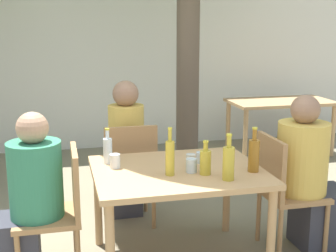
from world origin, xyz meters
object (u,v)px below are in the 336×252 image
oil_cruet_3 (229,162)px  drinking_glass_1 (191,165)px  water_bottle_0 (108,150)px  oil_cruet_4 (205,161)px  oil_cruet_2 (170,157)px  person_seated_1 (310,180)px  amber_bottle_1 (254,154)px  patio_chair_0 (60,206)px  patio_chair_2 (129,168)px  drinking_glass_0 (191,160)px  drinking_glass_2 (115,161)px  dining_table_back (280,107)px  dining_table_front (178,180)px  patio_chair_1 (283,186)px  person_seated_0 (24,208)px  person_seated_2 (125,156)px  drinking_glass_3 (200,158)px

oil_cruet_3 → drinking_glass_1: 0.30m
water_bottle_0 → oil_cruet_4: size_ratio=1.11×
water_bottle_0 → oil_cruet_2: oil_cruet_2 is taller
person_seated_1 → amber_bottle_1: person_seated_1 is taller
patio_chair_0 → water_bottle_0: (0.36, 0.25, 0.31)m
water_bottle_0 → patio_chair_2: bearing=63.7°
oil_cruet_2 → oil_cruet_4: oil_cruet_2 is taller
drinking_glass_0 → drinking_glass_1: drinking_glass_1 is taller
oil_cruet_4 → drinking_glass_2: oil_cruet_4 is taller
oil_cruet_4 → drinking_glass_0: bearing=104.3°
drinking_glass_0 → amber_bottle_1: bearing=-27.8°
patio_chair_0 → amber_bottle_1: 1.39m
drinking_glass_1 → dining_table_back: bearing=52.8°
dining_table_front → drinking_glass_2: (-0.43, 0.13, 0.13)m
dining_table_back → amber_bottle_1: bearing=-120.1°
drinking_glass_1 → patio_chair_1: bearing=6.9°
person_seated_1 → dining_table_back: bearing=-21.8°
oil_cruet_2 → person_seated_0: bearing=173.2°
dining_table_back → person_seated_2: size_ratio=1.07×
patio_chair_1 → person_seated_1: 0.23m
patio_chair_0 → amber_bottle_1: amber_bottle_1 is taller
person_seated_1 → oil_cruet_4: person_seated_1 is taller
water_bottle_0 → oil_cruet_2: (0.38, -0.37, 0.03)m
person_seated_2 → oil_cruet_4: (0.40, -1.11, 0.25)m
oil_cruet_3 → drinking_glass_0: bearing=115.6°
dining_table_back → oil_cruet_4: (-1.94, -2.72, 0.18)m
person_seated_0 → oil_cruet_2: 1.04m
drinking_glass_3 → drinking_glass_2: bearing=176.8°
person_seated_0 → person_seated_2: bearing=139.0°
dining_table_back → oil_cruet_4: size_ratio=5.67×
oil_cruet_2 → drinking_glass_1: bearing=9.0°
water_bottle_0 → patio_chair_1: bearing=-11.1°
person_seated_2 → patio_chair_1: bearing=138.4°
dining_table_back → person_seated_1: (-1.03, -2.56, -0.08)m
patio_chair_2 → person_seated_2: bearing=-90.0°
oil_cruet_4 → drinking_glass_3: (0.04, 0.25, -0.05)m
drinking_glass_0 → oil_cruet_3: bearing=-64.4°
person_seated_2 → water_bottle_0: (-0.23, -0.70, 0.26)m
person_seated_1 → drinking_glass_1: size_ratio=12.59×
patio_chair_0 → person_seated_0: (-0.24, -0.00, 0.01)m
amber_bottle_1 → oil_cruet_3: size_ratio=1.01×
dining_table_front → drinking_glass_2: size_ratio=11.83×
dining_table_front → oil_cruet_4: bearing=-45.6°
patio_chair_0 → person_seated_2: (0.59, 0.95, 0.04)m
oil_cruet_2 → drinking_glass_3: (0.28, 0.21, -0.09)m
dining_table_back → patio_chair_2: size_ratio=1.48×
dining_table_front → oil_cruet_3: (0.27, -0.30, 0.21)m
water_bottle_0 → patio_chair_0: bearing=-145.1°
dining_table_back → oil_cruet_3: oil_cruet_3 is taller
patio_chair_1 → oil_cruet_3: 0.72m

